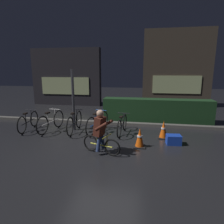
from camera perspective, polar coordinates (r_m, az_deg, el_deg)
name	(u,v)px	position (r m, az deg, el deg)	size (l,w,h in m)	color
ground_plane	(103,143)	(6.27, -2.79, -9.15)	(40.00, 40.00, 0.00)	black
sidewalk_curb	(114,123)	(8.31, 0.56, -3.31)	(12.00, 0.24, 0.12)	#56544F
hedge_row	(156,110)	(8.98, 12.93, 0.53)	(4.80, 0.70, 1.02)	#19381C
storefront_left	(66,77)	(13.26, -13.29, 9.92)	(4.58, 0.54, 3.66)	#262328
storefront_right	(177,69)	(13.02, 18.58, 11.95)	(4.16, 0.54, 4.74)	#42382D
street_post	(73,100)	(7.49, -11.34, 3.35)	(0.10, 0.10, 2.32)	#2D2D33
parked_bike_leftmost	(28,121)	(8.20, -23.42, -2.53)	(0.46, 1.61, 0.74)	black
parked_bike_left_mid	(51,121)	(7.77, -17.52, -2.68)	(0.46, 1.73, 0.80)	black
parked_bike_center_left	(75,122)	(7.44, -10.93, -2.95)	(0.46, 1.75, 0.81)	black
parked_bike_center_right	(98,123)	(7.28, -4.23, -3.14)	(0.53, 1.69, 0.80)	black
parked_bike_right_mid	(122,125)	(7.09, 2.99, -3.80)	(0.46, 1.56, 0.72)	black
traffic_cone_near	(140,138)	(5.94, 8.16, -7.55)	(0.36, 0.36, 0.60)	black
traffic_cone_far	(163,130)	(6.86, 14.91, -5.07)	(0.36, 0.36, 0.61)	black
blue_crate	(174,140)	(6.43, 17.68, -7.78)	(0.44, 0.32, 0.30)	#193DB7
cyclist	(101,132)	(5.37, -3.36, -5.76)	(1.14, 0.63, 1.25)	black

